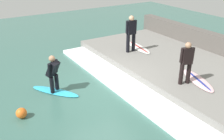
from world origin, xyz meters
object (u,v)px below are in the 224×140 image
(surfboard_riding, at_px, (55,91))
(marker_buoy, at_px, (21,113))
(surfer_waiting_far, at_px, (186,61))
(surfer_riding, at_px, (53,72))
(surfboard_waiting_near, at_px, (139,47))
(surfer_waiting_near, at_px, (131,32))
(surfboard_waiting_far, at_px, (198,80))

(surfboard_riding, bearing_deg, marker_buoy, -145.40)
(marker_buoy, bearing_deg, surfer_waiting_far, -15.79)
(surfboard_riding, bearing_deg, surfer_riding, 90.00)
(surfer_riding, height_order, surfboard_waiting_near, surfer_riding)
(marker_buoy, bearing_deg, surfboard_riding, 34.60)
(surfer_riding, height_order, surfer_waiting_near, surfer_waiting_near)
(surfer_waiting_far, bearing_deg, surfboard_waiting_near, 76.21)
(surfer_waiting_near, bearing_deg, surfer_waiting_far, -95.09)
(surfer_waiting_far, bearing_deg, surfer_riding, 147.12)
(surfer_waiting_far, distance_m, marker_buoy, 5.65)
(surfer_waiting_near, xyz_separation_m, marker_buoy, (-5.66, -2.18, -1.18))
(surfboard_waiting_near, relative_size, surfer_waiting_far, 1.30)
(surfer_waiting_near, bearing_deg, marker_buoy, -158.94)
(surfboard_waiting_far, bearing_deg, surfboard_riding, 149.46)
(surfer_waiting_near, relative_size, surfer_waiting_far, 1.11)
(surfer_waiting_near, bearing_deg, surfboard_waiting_far, -86.25)
(surfer_riding, xyz_separation_m, marker_buoy, (-1.45, -1.00, -0.65))
(surfer_waiting_near, distance_m, surfboard_waiting_near, 1.13)
(surfer_riding, relative_size, surfboard_waiting_far, 0.68)
(surfboard_riding, xyz_separation_m, surfer_riding, (0.00, 0.00, 0.78))
(surfer_waiting_near, distance_m, surfer_waiting_far, 3.70)
(surfboard_riding, xyz_separation_m, surfboard_waiting_far, (4.46, -2.63, 0.39))
(surfer_riding, xyz_separation_m, surfboard_waiting_far, (4.46, -2.63, -0.39))
(surfboard_waiting_near, xyz_separation_m, surfer_waiting_far, (-0.95, -3.87, 0.83))
(surfboard_riding, height_order, surfer_riding, surfer_riding)
(marker_buoy, bearing_deg, surfer_waiting_near, 21.06)
(surfboard_riding, distance_m, surfboard_waiting_far, 5.19)
(surfer_riding, distance_m, surfboard_waiting_far, 5.19)
(surfer_riding, relative_size, marker_buoy, 4.10)
(surfboard_riding, xyz_separation_m, surfboard_waiting_near, (4.83, 1.36, 0.39))
(surfboard_waiting_near, height_order, marker_buoy, surfboard_waiting_near)
(surfboard_riding, xyz_separation_m, surfer_waiting_near, (4.21, 1.18, 1.32))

